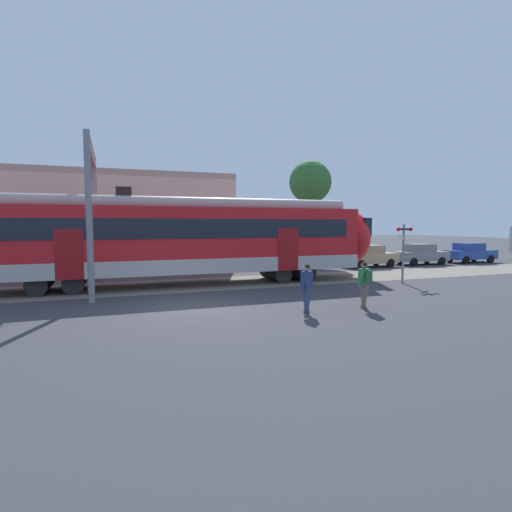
# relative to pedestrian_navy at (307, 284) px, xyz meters

# --- Properties ---
(ground_plane) EXTENTS (160.00, 160.00, 0.00)m
(ground_plane) POSITION_rel_pedestrian_navy_xyz_m (-3.48, 2.00, -0.96)
(ground_plane) COLOR #38383D
(pedestrian_navy) EXTENTS (0.53, 0.71, 1.67)m
(pedestrian_navy) POSITION_rel_pedestrian_navy_xyz_m (0.00, 0.00, 0.00)
(pedestrian_navy) COLOR navy
(pedestrian_navy) RESTS_ON ground
(pedestrian_green) EXTENTS (0.54, 0.69, 1.67)m
(pedestrian_green) POSITION_rel_pedestrian_navy_xyz_m (2.29, -0.03, 0.03)
(pedestrian_green) COLOR #6B6051
(pedestrian_green) RESTS_ON ground
(parked_car_tan) EXTENTS (4.06, 1.87, 1.54)m
(parked_car_tan) POSITION_rel_pedestrian_navy_xyz_m (10.80, 11.59, -0.18)
(parked_car_tan) COLOR tan
(parked_car_tan) RESTS_ON ground
(parked_car_grey) EXTENTS (4.06, 1.88, 1.54)m
(parked_car_grey) POSITION_rel_pedestrian_navy_xyz_m (15.48, 11.74, -0.18)
(parked_car_grey) COLOR gray
(parked_car_grey) RESTS_ON ground
(parked_car_blue) EXTENTS (4.02, 1.80, 1.54)m
(parked_car_blue) POSITION_rel_pedestrian_navy_xyz_m (20.32, 11.69, -0.18)
(parked_car_blue) COLOR #284799
(parked_car_blue) RESTS_ON ground
(catenary_gantry) EXTENTS (0.24, 6.64, 6.53)m
(catenary_gantry) POSITION_rel_pedestrian_navy_xyz_m (-6.95, 7.56, 3.35)
(catenary_gantry) COLOR gray
(catenary_gantry) RESTS_ON ground
(crossing_signal) EXTENTS (0.96, 0.22, 3.00)m
(crossing_signal) POSITION_rel_pedestrian_navy_xyz_m (7.73, 4.42, 1.05)
(crossing_signal) COLOR gray
(crossing_signal) RESTS_ON ground
(background_building) EXTENTS (21.92, 5.00, 9.20)m
(background_building) POSITION_rel_pedestrian_navy_xyz_m (-9.14, 16.56, 2.24)
(background_building) COLOR beige
(background_building) RESTS_ON ground
(street_tree_right) EXTENTS (3.29, 3.29, 7.96)m
(street_tree_right) POSITION_rel_pedestrian_navy_xyz_m (8.56, 16.21, 5.29)
(street_tree_right) COLOR brown
(street_tree_right) RESTS_ON ground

